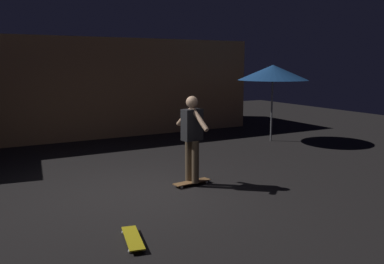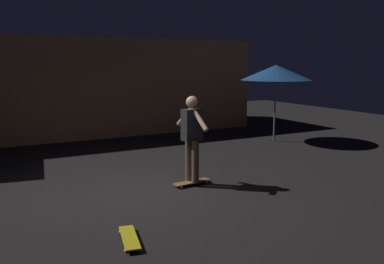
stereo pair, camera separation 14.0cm
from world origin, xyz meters
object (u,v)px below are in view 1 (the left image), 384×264
object	(u,v)px
patio_umbrella	(273,73)
skateboard_ridden	(192,182)
skateboard_spare	(133,238)
skater	(192,133)

from	to	relation	value
patio_umbrella	skateboard_ridden	xyz separation A→B (m)	(-4.34, -2.83, -2.02)
patio_umbrella	skateboard_spare	bearing A→B (deg)	-143.22
skater	skateboard_spare	bearing A→B (deg)	-136.08
patio_umbrella	skater	xyz separation A→B (m)	(-4.34, -2.83, -1.04)
patio_umbrella	skateboard_spare	distance (m)	8.11
skateboard_spare	skater	xyz separation A→B (m)	(1.94, 1.87, 0.98)
skateboard_spare	skater	bearing A→B (deg)	43.92
patio_umbrella	skateboard_ridden	size ratio (longest dim) A/B	2.88
skateboard_ridden	skateboard_spare	xyz separation A→B (m)	(-1.94, -1.87, 0.00)
skateboard_spare	skater	distance (m)	2.87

